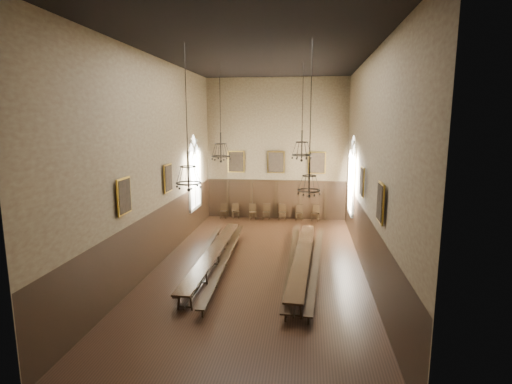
% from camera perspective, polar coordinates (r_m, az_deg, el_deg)
% --- Properties ---
extents(floor, '(9.00, 18.00, 0.02)m').
position_cam_1_polar(floor, '(17.85, 0.48, -10.61)').
color(floor, black).
rests_on(floor, ground).
extents(ceiling, '(9.00, 18.00, 0.02)m').
position_cam_1_polar(ceiling, '(16.91, 0.52, 19.31)').
color(ceiling, black).
rests_on(ceiling, ground).
extents(wall_back, '(9.00, 0.02, 9.00)m').
position_cam_1_polar(wall_back, '(25.72, 2.91, 6.07)').
color(wall_back, '#756848').
rests_on(wall_back, ground).
extents(wall_front, '(9.00, 0.02, 9.00)m').
position_cam_1_polar(wall_front, '(8.03, -7.22, -2.96)').
color(wall_front, '#756848').
rests_on(wall_front, ground).
extents(wall_left, '(0.02, 18.00, 9.00)m').
position_cam_1_polar(wall_left, '(17.89, -14.03, 4.02)').
color(wall_left, '#756848').
rests_on(wall_left, ground).
extents(wall_right, '(0.02, 18.00, 9.00)m').
position_cam_1_polar(wall_right, '(16.86, 15.93, 3.58)').
color(wall_right, '#756848').
rests_on(wall_right, ground).
extents(wainscot_panelling, '(9.00, 18.00, 2.50)m').
position_cam_1_polar(wainscot_panelling, '(17.44, 0.48, -6.74)').
color(wainscot_panelling, black).
rests_on(wainscot_panelling, floor).
extents(table_left, '(0.67, 9.25, 0.72)m').
position_cam_1_polar(table_left, '(17.84, -6.04, -9.41)').
color(table_left, black).
rests_on(table_left, floor).
extents(table_right, '(1.15, 9.50, 0.74)m').
position_cam_1_polar(table_right, '(17.36, 6.69, -9.95)').
color(table_right, black).
rests_on(table_right, floor).
extents(bench_left_outer, '(0.83, 9.23, 0.42)m').
position_cam_1_polar(bench_left_outer, '(18.46, -7.59, -9.08)').
color(bench_left_outer, black).
rests_on(bench_left_outer, floor).
extents(bench_left_inner, '(0.74, 10.29, 0.46)m').
position_cam_1_polar(bench_left_inner, '(17.89, -4.32, -9.55)').
color(bench_left_inner, black).
rests_on(bench_left_inner, floor).
extents(bench_right_inner, '(0.40, 10.63, 0.48)m').
position_cam_1_polar(bench_right_inner, '(17.75, 5.26, -9.70)').
color(bench_right_inner, black).
rests_on(bench_right_inner, floor).
extents(bench_right_outer, '(0.99, 10.11, 0.45)m').
position_cam_1_polar(bench_right_outer, '(17.46, 8.56, -10.16)').
color(bench_right_outer, black).
rests_on(bench_right_outer, floor).
extents(chair_0, '(0.44, 0.44, 0.98)m').
position_cam_1_polar(chair_0, '(26.32, -4.65, -3.12)').
color(chair_0, black).
rests_on(chair_0, floor).
extents(chair_1, '(0.54, 0.54, 0.99)m').
position_cam_1_polar(chair_1, '(26.20, -2.90, -3.16)').
color(chair_1, black).
rests_on(chair_1, floor).
extents(chair_2, '(0.53, 0.53, 1.01)m').
position_cam_1_polar(chair_2, '(25.98, -0.48, -3.25)').
color(chair_2, black).
rests_on(chair_2, floor).
extents(chair_3, '(0.46, 0.46, 1.02)m').
position_cam_1_polar(chair_3, '(25.93, 1.49, -3.27)').
color(chair_3, black).
rests_on(chair_3, floor).
extents(chair_4, '(0.49, 0.49, 1.04)m').
position_cam_1_polar(chair_4, '(25.84, 3.78, -3.32)').
color(chair_4, black).
rests_on(chair_4, floor).
extents(chair_5, '(0.45, 0.45, 0.99)m').
position_cam_1_polar(chair_5, '(25.83, 6.17, -3.39)').
color(chair_5, black).
rests_on(chair_5, floor).
extents(chair_6, '(0.55, 0.55, 1.03)m').
position_cam_1_polar(chair_6, '(25.79, 8.48, -3.44)').
color(chair_6, black).
rests_on(chair_6, floor).
extents(chandelier_back_left, '(0.91, 0.91, 4.52)m').
position_cam_1_polar(chandelier_back_left, '(19.21, -5.05, 5.96)').
color(chandelier_back_left, black).
rests_on(chandelier_back_left, ceiling).
extents(chandelier_back_right, '(0.95, 0.95, 4.47)m').
position_cam_1_polar(chandelier_back_right, '(19.23, 6.55, 6.08)').
color(chandelier_back_right, black).
rests_on(chandelier_back_right, ceiling).
extents(chandelier_front_left, '(0.94, 0.94, 5.11)m').
position_cam_1_polar(chandelier_front_left, '(14.84, -9.65, 2.46)').
color(chandelier_front_left, black).
rests_on(chandelier_front_left, ceiling).
extents(chandelier_front_right, '(0.79, 0.79, 5.22)m').
position_cam_1_polar(chandelier_front_right, '(13.97, 7.59, 1.78)').
color(chandelier_front_right, black).
rests_on(chandelier_front_right, ceiling).
extents(portrait_back_0, '(1.10, 0.12, 1.40)m').
position_cam_1_polar(portrait_back_0, '(25.99, -2.86, 4.34)').
color(portrait_back_0, '#AE8629').
rests_on(portrait_back_0, wall_back).
extents(portrait_back_1, '(1.10, 0.12, 1.40)m').
position_cam_1_polar(portrait_back_1, '(25.66, 2.88, 4.27)').
color(portrait_back_1, '#AE8629').
rests_on(portrait_back_1, wall_back).
extents(portrait_back_2, '(1.10, 0.12, 1.40)m').
position_cam_1_polar(portrait_back_2, '(25.59, 8.70, 4.15)').
color(portrait_back_2, '#AE8629').
rests_on(portrait_back_2, wall_back).
extents(portrait_left_0, '(0.12, 1.00, 1.30)m').
position_cam_1_polar(portrait_left_0, '(18.87, -12.46, 1.94)').
color(portrait_left_0, '#AE8629').
rests_on(portrait_left_0, wall_left).
extents(portrait_left_1, '(0.12, 1.00, 1.30)m').
position_cam_1_polar(portrait_left_1, '(14.77, -18.33, -0.56)').
color(portrait_left_1, '#AE8629').
rests_on(portrait_left_1, wall_left).
extents(portrait_right_0, '(0.12, 1.00, 1.30)m').
position_cam_1_polar(portrait_right_0, '(17.92, 14.94, 1.41)').
color(portrait_right_0, '#AE8629').
rests_on(portrait_right_0, wall_right).
extents(portrait_right_1, '(0.12, 1.00, 1.30)m').
position_cam_1_polar(portrait_right_1, '(13.54, 17.37, -1.45)').
color(portrait_right_1, '#AE8629').
rests_on(portrait_right_1, wall_right).
extents(window_right, '(0.20, 2.20, 4.60)m').
position_cam_1_polar(window_right, '(22.40, 13.55, 2.37)').
color(window_right, white).
rests_on(window_right, wall_right).
extents(window_left, '(0.20, 2.20, 4.60)m').
position_cam_1_polar(window_left, '(23.17, -8.81, 2.79)').
color(window_left, white).
rests_on(window_left, wall_left).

